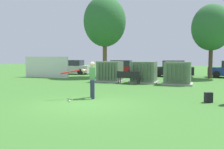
% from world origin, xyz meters
% --- Properties ---
extents(ground_plane, '(96.00, 96.00, 0.00)m').
position_xyz_m(ground_plane, '(0.00, 0.00, 0.00)').
color(ground_plane, '#3D752D').
extents(fence_panel, '(4.80, 0.12, 2.00)m').
position_xyz_m(fence_panel, '(-9.55, 10.50, 1.00)').
color(fence_panel, silver).
rests_on(fence_panel, ground).
extents(transformer_west, '(2.10, 1.70, 1.62)m').
position_xyz_m(transformer_west, '(-2.39, 8.94, 0.79)').
color(transformer_west, '#9E9B93').
rests_on(transformer_west, ground).
extents(transformer_mid_west, '(2.10, 1.70, 1.62)m').
position_xyz_m(transformer_mid_west, '(0.34, 9.05, 0.79)').
color(transformer_mid_west, '#9E9B93').
rests_on(transformer_mid_west, ground).
extents(transformer_mid_east, '(2.10, 1.70, 1.62)m').
position_xyz_m(transformer_mid_east, '(2.85, 8.75, 0.79)').
color(transformer_mid_east, '#9E9B93').
rests_on(transformer_mid_east, ground).
extents(park_bench, '(1.84, 0.63, 0.92)m').
position_xyz_m(park_bench, '(-0.54, 7.92, 0.54)').
color(park_bench, black).
rests_on(park_bench, ground).
extents(batter, '(1.49, 1.08, 1.74)m').
position_xyz_m(batter, '(-0.45, 1.45, 0.98)').
color(batter, '#282D4C').
rests_on(batter, ground).
extents(sports_ball, '(0.09, 0.09, 0.09)m').
position_xyz_m(sports_ball, '(-0.92, 0.23, 0.04)').
color(sports_ball, white).
rests_on(sports_ball, ground).
extents(backpack, '(0.38, 0.36, 0.44)m').
position_xyz_m(backpack, '(4.75, 2.22, 0.21)').
color(backpack, black).
rests_on(backpack, ground).
extents(tree_left, '(4.11, 4.11, 7.86)m').
position_xyz_m(tree_left, '(-4.51, 13.07, 5.39)').
color(tree_left, brown).
rests_on(tree_left, ground).
extents(tree_center_left, '(3.53, 3.53, 6.74)m').
position_xyz_m(tree_center_left, '(5.19, 14.93, 4.63)').
color(tree_center_left, '#4C3828').
rests_on(tree_center_left, ground).
extents(parked_car_leftmost, '(4.38, 2.32, 1.62)m').
position_xyz_m(parked_car_leftmost, '(-9.59, 15.57, 0.75)').
color(parked_car_leftmost, '#B2B2B7').
rests_on(parked_car_leftmost, ground).
extents(parked_car_left_of_center, '(4.35, 2.24, 1.62)m').
position_xyz_m(parked_car_left_of_center, '(-3.82, 15.82, 0.75)').
color(parked_car_left_of_center, maroon).
rests_on(parked_car_left_of_center, ground).
extents(parked_car_right_of_center, '(4.37, 2.29, 1.62)m').
position_xyz_m(parked_car_right_of_center, '(1.64, 16.03, 0.75)').
color(parked_car_right_of_center, black).
rests_on(parked_car_right_of_center, ground).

